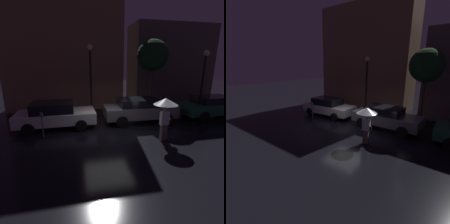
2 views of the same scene
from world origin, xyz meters
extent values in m
plane|color=black|center=(0.00, 0.00, 0.00)|extent=(60.00, 60.00, 0.00)
cube|color=#8C664C|center=(-2.19, 6.50, 4.66)|extent=(8.74, 3.00, 9.33)
cube|color=#564C47|center=(6.81, 6.50, 3.33)|extent=(7.00, 3.00, 6.65)
cube|color=silver|center=(-2.64, 1.34, 0.61)|extent=(4.27, 1.97, 0.60)
cube|color=black|center=(-2.81, 1.34, 1.18)|extent=(2.24, 1.69, 0.54)
cylinder|color=black|center=(-1.33, 2.27, 0.31)|extent=(0.61, 0.22, 0.61)
cylinder|color=black|center=(-1.33, 0.42, 0.31)|extent=(0.61, 0.22, 0.61)
cylinder|color=black|center=(-3.95, 2.27, 0.31)|extent=(0.61, 0.22, 0.61)
cylinder|color=black|center=(-3.95, 0.42, 0.31)|extent=(0.61, 0.22, 0.61)
cube|color=slate|center=(2.28, 1.42, 0.66)|extent=(4.37, 1.84, 0.66)
cube|color=black|center=(2.10, 1.42, 1.21)|extent=(2.28, 1.60, 0.45)
cylinder|color=black|center=(3.62, 2.31, 0.33)|extent=(0.66, 0.22, 0.66)
cylinder|color=black|center=(3.62, 0.53, 0.33)|extent=(0.66, 0.22, 0.66)
cylinder|color=black|center=(0.93, 2.31, 0.33)|extent=(0.66, 0.22, 0.66)
cylinder|color=black|center=(0.93, 0.53, 0.33)|extent=(0.66, 0.22, 0.66)
cube|color=#1E5638|center=(7.45, 1.29, 0.67)|extent=(4.58, 1.90, 0.68)
cube|color=black|center=(7.26, 1.29, 1.22)|extent=(2.41, 1.62, 0.41)
cylinder|color=black|center=(8.85, 2.16, 0.33)|extent=(0.66, 0.22, 0.66)
cylinder|color=black|center=(6.04, 2.16, 0.33)|extent=(0.66, 0.22, 0.66)
cylinder|color=black|center=(6.04, 0.42, 0.33)|extent=(0.66, 0.22, 0.66)
cube|color=#66564C|center=(2.37, -1.46, 0.38)|extent=(0.31, 0.23, 0.76)
cube|color=white|center=(2.37, -1.46, 1.08)|extent=(0.44, 0.25, 0.63)
sphere|color=tan|center=(2.37, -1.46, 1.50)|extent=(0.21, 0.21, 0.21)
cylinder|color=black|center=(2.37, -1.46, 1.32)|extent=(0.02, 0.02, 0.75)
cone|color=silver|center=(2.37, -1.46, 1.85)|extent=(1.07, 1.07, 0.29)
cube|color=black|center=(2.60, -1.46, 0.92)|extent=(0.17, 0.12, 0.22)
cylinder|color=#4C5154|center=(-3.16, -0.06, 0.52)|extent=(0.06, 0.06, 1.04)
cube|color=#4C5154|center=(-3.16, -0.06, 1.15)|extent=(0.12, 0.10, 0.22)
cylinder|color=black|center=(-0.49, 3.55, 2.16)|extent=(0.14, 0.14, 4.31)
sphere|color=#F9EAB7|center=(-0.49, 3.55, 4.50)|extent=(0.36, 0.36, 0.36)
cylinder|color=black|center=(8.12, 3.54, 2.00)|extent=(0.14, 0.14, 4.00)
sphere|color=#F9EAB7|center=(8.12, 3.54, 4.23)|extent=(0.46, 0.46, 0.46)
cylinder|color=#473323|center=(3.85, 3.52, 1.55)|extent=(0.20, 0.20, 3.11)
sphere|color=#143319|center=(3.85, 3.52, 4.03)|extent=(2.17, 2.17, 2.17)
camera|label=1|loc=(-1.50, -8.39, 3.44)|focal=28.00mm
camera|label=2|loc=(6.52, -9.16, 4.18)|focal=28.00mm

